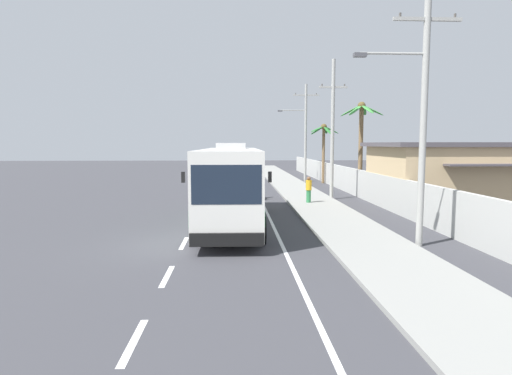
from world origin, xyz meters
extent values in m
plane|color=#3A3A3F|center=(0.00, 0.00, 0.00)|extent=(160.00, 160.00, 0.00)
cube|color=gray|center=(6.80, 10.00, 0.07)|extent=(3.20, 90.00, 0.14)
cube|color=white|center=(0.00, -7.84, 0.00)|extent=(0.16, 2.00, 0.01)
cube|color=white|center=(0.00, -3.78, 0.00)|extent=(0.16, 2.00, 0.01)
cube|color=white|center=(0.00, 0.27, 0.00)|extent=(0.16, 2.00, 0.01)
cube|color=white|center=(0.00, 4.32, 0.00)|extent=(0.16, 2.00, 0.01)
cube|color=white|center=(0.00, 8.38, 0.00)|extent=(0.16, 2.00, 0.01)
cube|color=white|center=(0.00, 12.43, 0.00)|extent=(0.16, 2.00, 0.01)
cube|color=white|center=(0.00, 16.48, 0.00)|extent=(0.16, 2.00, 0.01)
cube|color=white|center=(0.00, 20.54, 0.00)|extent=(0.16, 2.00, 0.01)
cube|color=white|center=(0.00, 24.59, 0.00)|extent=(0.16, 2.00, 0.01)
cube|color=white|center=(0.00, 28.65, 0.00)|extent=(0.16, 2.00, 0.01)
cube|color=white|center=(0.00, 32.70, 0.00)|extent=(0.16, 2.00, 0.01)
cube|color=white|center=(0.00, 36.75, 0.00)|extent=(0.16, 2.00, 0.01)
cube|color=white|center=(0.00, 40.81, 0.00)|extent=(0.16, 2.00, 0.01)
cube|color=white|center=(0.00, 44.86, 0.00)|extent=(0.16, 2.00, 0.01)
cube|color=white|center=(0.00, 48.91, 0.00)|extent=(0.16, 2.00, 0.01)
cube|color=white|center=(3.65, 15.00, 0.00)|extent=(0.14, 70.00, 0.01)
cube|color=#B2B2AD|center=(10.60, 14.00, 0.95)|extent=(0.24, 60.00, 1.91)
cube|color=silver|center=(1.74, 4.13, 1.93)|extent=(2.67, 11.84, 3.09)
cube|color=#192333|center=(1.74, 4.33, 2.47)|extent=(2.68, 10.89, 0.99)
cube|color=#192333|center=(1.65, -1.73, 2.40)|extent=(2.30, 0.13, 1.30)
cube|color=#1E843D|center=(1.74, 4.13, 1.24)|extent=(2.70, 11.60, 0.56)
cube|color=black|center=(1.65, -1.82, 0.59)|extent=(2.45, 0.19, 0.44)
cube|color=#B7B7B7|center=(1.76, 5.61, 3.62)|extent=(1.41, 2.62, 0.28)
cube|color=black|center=(3.09, -1.54, 2.63)|extent=(0.12, 0.08, 0.36)
cube|color=black|center=(0.23, -1.50, 2.63)|extent=(0.12, 0.08, 0.36)
cylinder|color=black|center=(2.90, -0.02, 0.52)|extent=(0.33, 1.04, 1.04)
cylinder|color=black|center=(0.45, 0.02, 0.52)|extent=(0.33, 1.04, 1.04)
cylinder|color=black|center=(3.01, 7.65, 0.52)|extent=(0.33, 1.04, 1.04)
cylinder|color=black|center=(0.56, 7.69, 0.52)|extent=(0.33, 1.04, 1.04)
cylinder|color=black|center=(3.58, 12.56, 0.30)|extent=(0.16, 0.61, 0.60)
cylinder|color=black|center=(3.43, 13.92, 0.30)|extent=(0.18, 0.61, 0.60)
cube|color=gold|center=(3.51, 13.19, 0.52)|extent=(0.36, 1.12, 0.36)
cube|color=black|center=(3.48, 13.49, 0.72)|extent=(0.30, 0.62, 0.12)
cylinder|color=gray|center=(3.56, 12.68, 0.60)|extent=(0.09, 0.32, 0.67)
cylinder|color=black|center=(3.55, 12.78, 1.04)|extent=(0.56, 0.10, 0.04)
sphere|color=#EAEACC|center=(3.57, 12.66, 0.90)|extent=(0.14, 0.14, 0.14)
cylinder|color=navy|center=(3.48, 13.44, 1.03)|extent=(0.32, 0.32, 0.62)
sphere|color=black|center=(3.48, 13.44, 1.47)|extent=(0.26, 0.26, 0.26)
cylinder|color=#2D7A47|center=(6.42, 10.25, 0.52)|extent=(0.28, 0.28, 0.76)
cylinder|color=gold|center=(6.42, 10.25, 1.21)|extent=(0.36, 0.36, 0.60)
sphere|color=brown|center=(6.42, 10.25, 1.61)|extent=(0.23, 0.23, 0.23)
cylinder|color=#9E9E99|center=(8.64, -0.56, 4.58)|extent=(0.24, 0.24, 9.17)
cube|color=#9E9E99|center=(8.64, -0.56, 8.03)|extent=(2.43, 0.12, 0.12)
cylinder|color=#4C4742|center=(7.67, -0.56, 8.15)|extent=(0.08, 0.08, 0.16)
cylinder|color=#4C4742|center=(9.62, -0.56, 8.15)|extent=(0.08, 0.08, 0.16)
cylinder|color=#9E9E99|center=(7.47, -0.56, 6.86)|extent=(2.35, 0.09, 0.09)
cube|color=#4C4C51|center=(6.29, -0.56, 6.80)|extent=(0.44, 0.24, 0.14)
cylinder|color=#9E9E99|center=(8.39, 12.75, 4.60)|extent=(0.24, 0.24, 9.21)
cube|color=#9E9E99|center=(8.39, 12.75, 7.41)|extent=(1.86, 0.12, 0.12)
cylinder|color=#4C4742|center=(7.64, 12.75, 7.53)|extent=(0.08, 0.08, 0.16)
cylinder|color=#4C4742|center=(9.14, 12.75, 7.53)|extent=(0.08, 0.08, 0.16)
cylinder|color=#9E9E99|center=(8.77, 26.07, 4.70)|extent=(0.24, 0.24, 9.41)
cube|color=#9E9E99|center=(8.77, 26.07, 8.35)|extent=(2.51, 0.12, 0.12)
cylinder|color=#4C4742|center=(7.77, 26.07, 8.47)|extent=(0.08, 0.08, 0.16)
cylinder|color=#4C4742|center=(9.78, 26.07, 8.47)|extent=(0.08, 0.08, 0.16)
cylinder|color=#9E9E99|center=(7.52, 26.07, 6.91)|extent=(2.50, 0.09, 0.09)
cube|color=#4C4C51|center=(6.27, 26.07, 6.85)|extent=(0.44, 0.24, 0.14)
cylinder|color=brown|center=(10.24, 24.56, 2.62)|extent=(0.27, 0.27, 5.24)
ellipsoid|color=#28702D|center=(10.96, 24.65, 5.00)|extent=(1.53, 0.53, 0.78)
ellipsoid|color=#28702D|center=(10.51, 25.24, 5.02)|extent=(0.90, 1.53, 0.76)
ellipsoid|color=#28702D|center=(9.72, 25.03, 4.97)|extent=(1.33, 1.25, 0.85)
ellipsoid|color=#28702D|center=(9.58, 24.21, 5.07)|extent=(1.53, 1.05, 0.65)
ellipsoid|color=#28702D|center=(10.47, 23.91, 4.95)|extent=(0.81, 1.49, 0.89)
sphere|color=brown|center=(10.24, 24.56, 5.29)|extent=(0.56, 0.56, 0.56)
cylinder|color=brown|center=(10.84, 14.57, 3.16)|extent=(0.31, 0.31, 6.33)
ellipsoid|color=#3D893D|center=(11.62, 14.54, 6.06)|extent=(1.61, 0.44, 0.83)
ellipsoid|color=#3D893D|center=(11.19, 15.29, 6.12)|extent=(1.04, 1.63, 0.72)
ellipsoid|color=#3D893D|center=(10.20, 15.01, 6.06)|extent=(1.52, 1.20, 0.84)
ellipsoid|color=#3D893D|center=(10.27, 14.07, 6.03)|extent=(1.42, 1.31, 0.89)
ellipsoid|color=#3D893D|center=(11.03, 13.81, 6.08)|extent=(0.73, 1.65, 0.79)
sphere|color=brown|center=(10.84, 14.57, 6.38)|extent=(0.56, 0.56, 0.56)
cube|color=tan|center=(16.88, 8.84, 1.78)|extent=(12.73, 6.56, 3.56)
cube|color=#4C474C|center=(16.88, 8.84, 3.68)|extent=(13.49, 6.95, 0.24)
camera|label=1|loc=(1.93, -15.77, 3.73)|focal=30.33mm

